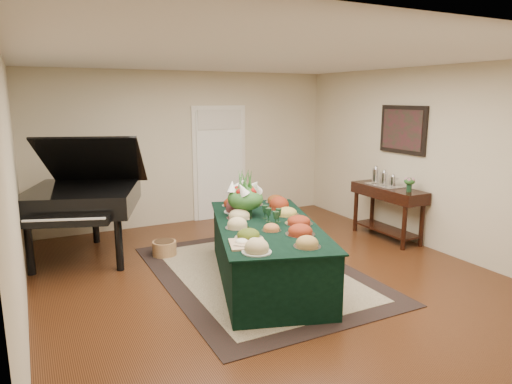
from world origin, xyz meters
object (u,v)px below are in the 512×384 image
buffet_table (266,252)px  grand_piano (83,197)px  floral_centerpiece (245,194)px  mahogany_sideboard (388,199)px

buffet_table → grand_piano: grand_piano is taller
floral_centerpiece → grand_piano: (-1.81, 1.47, -0.15)m
buffet_table → floral_centerpiece: (-0.07, 0.45, 0.65)m
buffet_table → mahogany_sideboard: (2.56, 0.65, 0.28)m
buffet_table → floral_centerpiece: bearing=98.9°
mahogany_sideboard → buffet_table: bearing=-165.8°
grand_piano → mahogany_sideboard: bearing=-15.9°
buffet_table → floral_centerpiece: 0.80m
floral_centerpiece → mahogany_sideboard: size_ratio=0.37×
floral_centerpiece → buffet_table: bearing=-81.1°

